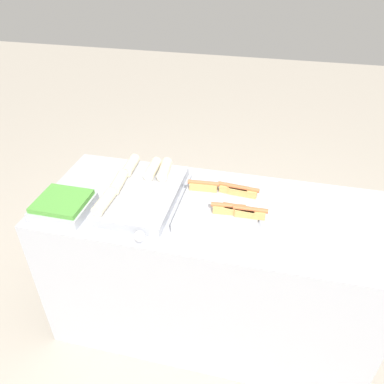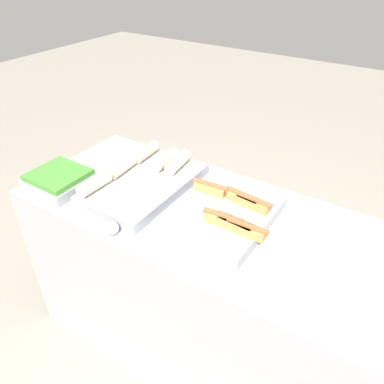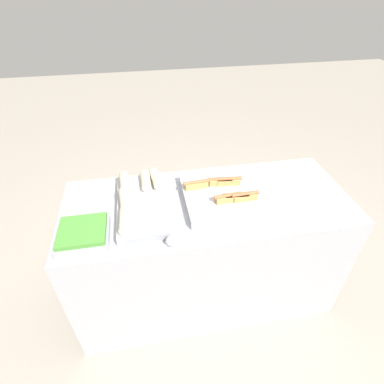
{
  "view_description": "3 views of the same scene",
  "coord_description": "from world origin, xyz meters",
  "px_view_note": "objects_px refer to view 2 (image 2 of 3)",
  "views": [
    {
      "loc": [
        0.25,
        -1.45,
        2.02
      ],
      "look_at": [
        -0.1,
        0.0,
        0.97
      ],
      "focal_mm": 35.0,
      "sensor_mm": 36.0,
      "label": 1
    },
    {
      "loc": [
        0.6,
        -1.07,
        1.83
      ],
      "look_at": [
        -0.1,
        0.0,
        0.97
      ],
      "focal_mm": 35.0,
      "sensor_mm": 36.0,
      "label": 2
    },
    {
      "loc": [
        -0.34,
        -1.35,
        2.02
      ],
      "look_at": [
        -0.1,
        0.0,
        0.97
      ],
      "focal_mm": 28.0,
      "sensor_mm": 36.0,
      "label": 3
    }
  ],
  "objects_px": {
    "tray_hotdogs": "(224,213)",
    "tray_wraps": "(144,180)",
    "tray_side_front": "(59,180)",
    "serving_spoon_near": "(109,227)"
  },
  "relations": [
    {
      "from": "tray_hotdogs",
      "to": "tray_wraps",
      "type": "distance_m",
      "value": 0.42
    },
    {
      "from": "tray_hotdogs",
      "to": "tray_side_front",
      "type": "height_order",
      "value": "tray_hotdogs"
    },
    {
      "from": "serving_spoon_near",
      "to": "tray_wraps",
      "type": "bearing_deg",
      "value": 105.54
    },
    {
      "from": "tray_wraps",
      "to": "serving_spoon_near",
      "type": "distance_m",
      "value": 0.33
    },
    {
      "from": "tray_hotdogs",
      "to": "tray_wraps",
      "type": "xyz_separation_m",
      "value": [
        -0.42,
        0.01,
        0.0
      ]
    },
    {
      "from": "tray_hotdogs",
      "to": "tray_side_front",
      "type": "relative_size",
      "value": 1.78
    },
    {
      "from": "tray_side_front",
      "to": "serving_spoon_near",
      "type": "relative_size",
      "value": 0.97
    },
    {
      "from": "tray_side_front",
      "to": "serving_spoon_near",
      "type": "bearing_deg",
      "value": -15.61
    },
    {
      "from": "tray_wraps",
      "to": "serving_spoon_near",
      "type": "height_order",
      "value": "tray_wraps"
    },
    {
      "from": "tray_wraps",
      "to": "tray_side_front",
      "type": "distance_m",
      "value": 0.39
    }
  ]
}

